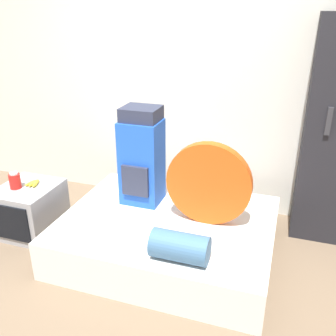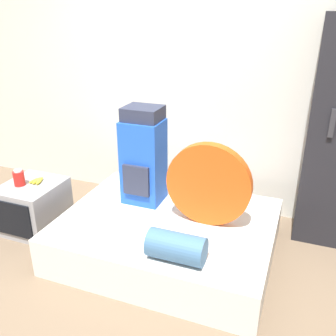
{
  "view_description": "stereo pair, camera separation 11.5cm",
  "coord_description": "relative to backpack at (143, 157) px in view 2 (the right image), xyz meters",
  "views": [
    {
      "loc": [
        1.02,
        -1.83,
        1.93
      ],
      "look_at": [
        0.17,
        0.7,
        0.78
      ],
      "focal_mm": 40.0,
      "sensor_mm": 36.0,
      "label": 1
    },
    {
      "loc": [
        1.13,
        -1.79,
        1.93
      ],
      "look_at": [
        0.17,
        0.7,
        0.78
      ],
      "focal_mm": 40.0,
      "sensor_mm": 36.0,
      "label": 2
    }
  ],
  "objects": [
    {
      "name": "ground_plane",
      "position": [
        0.14,
        -0.93,
        -0.74
      ],
      "size": [
        16.0,
        16.0,
        0.0
      ],
      "primitive_type": "plane",
      "color": "brown"
    },
    {
      "name": "wall_back",
      "position": [
        0.14,
        0.75,
        0.56
      ],
      "size": [
        8.0,
        0.05,
        2.6
      ],
      "color": "silver",
      "rests_on": "ground_plane"
    },
    {
      "name": "bed",
      "position": [
        0.31,
        -0.23,
        -0.58
      ],
      "size": [
        1.71,
        1.35,
        0.33
      ],
      "color": "silver",
      "rests_on": "ground_plane"
    },
    {
      "name": "backpack",
      "position": [
        0.0,
        0.0,
        0.0
      ],
      "size": [
        0.33,
        0.32,
        0.85
      ],
      "color": "blue",
      "rests_on": "bed"
    },
    {
      "name": "tent_bag",
      "position": [
        0.63,
        -0.17,
        -0.08
      ],
      "size": [
        0.67,
        0.08,
        0.67
      ],
      "color": "#D14C14",
      "rests_on": "bed"
    },
    {
      "name": "sleeping_roll",
      "position": [
        0.56,
        -0.72,
        -0.31
      ],
      "size": [
        0.4,
        0.2,
        0.2
      ],
      "color": "#3D668E",
      "rests_on": "bed"
    },
    {
      "name": "television",
      "position": [
        -1.0,
        -0.31,
        -0.52
      ],
      "size": [
        0.49,
        0.56,
        0.45
      ],
      "color": "#939399",
      "rests_on": "ground_plane"
    },
    {
      "name": "canister",
      "position": [
        -1.07,
        -0.35,
        -0.22
      ],
      "size": [
        0.1,
        0.1,
        0.15
      ],
      "color": "red",
      "rests_on": "television"
    },
    {
      "name": "banana_bunch",
      "position": [
        -0.96,
        -0.25,
        -0.28
      ],
      "size": [
        0.12,
        0.15,
        0.03
      ],
      "color": "yellow",
      "rests_on": "television"
    }
  ]
}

